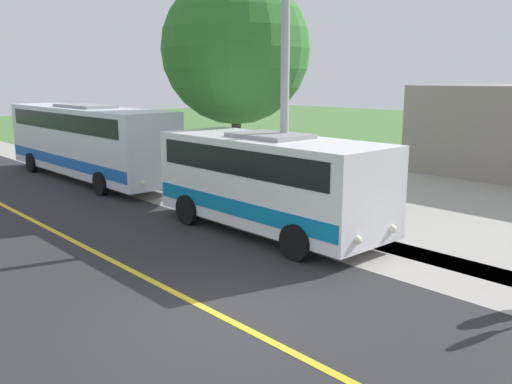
# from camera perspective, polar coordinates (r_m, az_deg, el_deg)

# --- Properties ---
(ground_plane) EXTENTS (120.00, 120.00, 0.00)m
(ground_plane) POSITION_cam_1_polar(r_m,az_deg,el_deg) (10.17, -3.64, -13.04)
(ground_plane) COLOR #477238
(road_surface) EXTENTS (8.00, 100.00, 0.01)m
(road_surface) POSITION_cam_1_polar(r_m,az_deg,el_deg) (10.17, -3.64, -13.02)
(road_surface) COLOR #28282B
(road_surface) RESTS_ON ground
(sidewalk) EXTENTS (2.40, 100.00, 0.01)m
(sidewalk) POSITION_cam_1_polar(r_m,az_deg,el_deg) (13.79, 13.57, -6.55)
(sidewalk) COLOR #9E9991
(sidewalk) RESTS_ON ground
(road_centre_line) EXTENTS (0.16, 100.00, 0.00)m
(road_centre_line) POSITION_cam_1_polar(r_m,az_deg,el_deg) (10.17, -3.64, -13.00)
(road_centre_line) COLOR gold
(road_centre_line) RESTS_ON ground
(shuttle_bus_front) EXTENTS (2.77, 7.31, 2.81)m
(shuttle_bus_front) POSITION_cam_1_polar(r_m,az_deg,el_deg) (15.12, 1.45, 1.46)
(shuttle_bus_front) COLOR white
(shuttle_bus_front) RESTS_ON ground
(transit_bus_rear) EXTENTS (2.60, 11.33, 3.22)m
(transit_bus_rear) POSITION_cam_1_polar(r_m,az_deg,el_deg) (24.41, -17.45, 5.40)
(transit_bus_rear) COLOR silver
(transit_bus_rear) RESTS_ON ground
(street_light_pole) EXTENTS (1.97, 0.24, 8.60)m
(street_light_pole) POSITION_cam_1_polar(r_m,az_deg,el_deg) (15.02, 2.78, 13.51)
(street_light_pole) COLOR #9E9EA3
(street_light_pole) RESTS_ON ground
(tree_curbside) EXTENTS (5.43, 5.43, 8.05)m
(tree_curbside) POSITION_cam_1_polar(r_m,az_deg,el_deg) (20.36, -2.16, 14.79)
(tree_curbside) COLOR #4C3826
(tree_curbside) RESTS_ON ground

